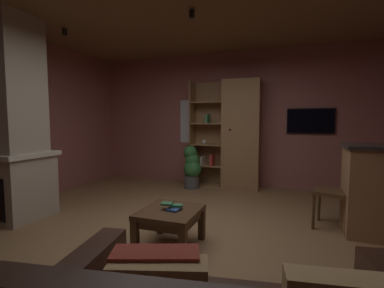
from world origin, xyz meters
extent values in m
cube|color=olive|center=(0.00, 0.00, -0.01)|extent=(5.95, 5.70, 0.02)
cube|color=#9E5B56|center=(0.00, 2.88, 1.36)|extent=(6.07, 0.06, 2.72)
cube|color=white|center=(-0.83, 2.85, 1.32)|extent=(0.66, 0.01, 0.91)
cube|color=tan|center=(-2.43, -0.12, 0.43)|extent=(0.83, 0.72, 0.85)
cube|color=tan|center=(-2.43, -0.12, 1.79)|extent=(0.71, 0.61, 1.87)
cube|color=beige|center=(-2.43, -0.12, 0.88)|extent=(0.91, 0.80, 0.06)
cube|color=#997047|center=(0.22, 2.60, 1.06)|extent=(0.72, 0.38, 2.13)
cube|color=#997047|center=(-0.47, 2.78, 1.06)|extent=(0.66, 0.02, 2.13)
cube|color=#997047|center=(-0.79, 2.60, 1.06)|extent=(0.02, 0.38, 2.13)
sphere|color=black|center=(0.04, 2.39, 1.17)|extent=(0.04, 0.04, 0.04)
cube|color=#997047|center=(-0.47, 2.60, 0.01)|extent=(0.66, 0.38, 0.02)
cube|color=#997047|center=(-0.47, 2.60, 0.43)|extent=(0.66, 0.38, 0.02)
cube|color=#997047|center=(-0.47, 2.60, 0.85)|extent=(0.66, 0.38, 0.02)
cube|color=#997047|center=(-0.47, 2.60, 1.28)|extent=(0.66, 0.38, 0.02)
cube|color=#997047|center=(-0.47, 2.60, 1.70)|extent=(0.66, 0.38, 0.02)
cube|color=#B22D2D|center=(-0.34, 2.54, 0.55)|extent=(0.05, 0.23, 0.23)
cube|color=#387247|center=(-0.44, 2.54, 1.38)|extent=(0.05, 0.23, 0.18)
cube|color=beige|center=(-0.54, 2.54, 0.52)|extent=(0.03, 0.23, 0.17)
sphere|color=beige|center=(-0.53, 2.60, 0.90)|extent=(0.10, 0.10, 0.10)
cube|color=#4C331E|center=(-0.02, -0.22, 0.38)|extent=(0.60, 0.65, 0.05)
cube|color=#4C331E|center=(-0.02, -0.22, 0.31)|extent=(0.54, 0.59, 0.08)
cube|color=#4C331E|center=(-0.28, -0.50, 0.18)|extent=(0.07, 0.07, 0.35)
cube|color=#4C331E|center=(0.24, -0.50, 0.18)|extent=(0.07, 0.07, 0.35)
cube|color=#4C331E|center=(-0.28, 0.07, 0.18)|extent=(0.07, 0.07, 0.35)
cube|color=#4C331E|center=(0.24, 0.07, 0.18)|extent=(0.07, 0.07, 0.35)
cube|color=#2D4C8C|center=(0.02, -0.25, 0.41)|extent=(0.13, 0.09, 0.02)
cube|color=#387247|center=(0.04, -0.18, 0.44)|extent=(0.15, 0.11, 0.03)
cube|color=#387247|center=(-0.05, -0.23, 0.46)|extent=(0.13, 0.11, 0.02)
cube|color=#4C331E|center=(1.66, 0.94, 0.46)|extent=(0.51, 0.51, 0.04)
cube|color=#4C331E|center=(1.85, 0.90, 0.70)|extent=(0.14, 0.40, 0.44)
cylinder|color=#4C331E|center=(1.53, 1.16, 0.23)|extent=(0.04, 0.04, 0.46)
cylinder|color=#4C331E|center=(1.44, 0.82, 0.23)|extent=(0.04, 0.04, 0.46)
cylinder|color=#4C331E|center=(1.88, 1.07, 0.23)|extent=(0.04, 0.04, 0.46)
cylinder|color=#4C331E|center=(1.79, 0.73, 0.23)|extent=(0.04, 0.04, 0.46)
cylinder|color=#4C4C51|center=(-0.69, 2.28, 0.13)|extent=(0.30, 0.30, 0.26)
sphere|color=#2D6B33|center=(-0.66, 2.24, 0.39)|extent=(0.35, 0.35, 0.35)
sphere|color=#2D6B33|center=(-0.68, 2.28, 0.56)|extent=(0.29, 0.29, 0.29)
sphere|color=#2D6B33|center=(-0.72, 2.28, 0.72)|extent=(0.27, 0.27, 0.27)
cube|color=black|center=(1.47, 2.82, 1.33)|extent=(0.83, 0.05, 0.47)
cube|color=black|center=(1.47, 2.79, 1.33)|extent=(0.79, 0.01, 0.43)
cylinder|color=black|center=(-2.05, 0.51, 2.65)|extent=(0.07, 0.07, 0.09)
cylinder|color=black|center=(-0.04, 0.50, 2.65)|extent=(0.07, 0.07, 0.09)
camera|label=1|loc=(1.18, -2.86, 1.34)|focal=26.17mm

